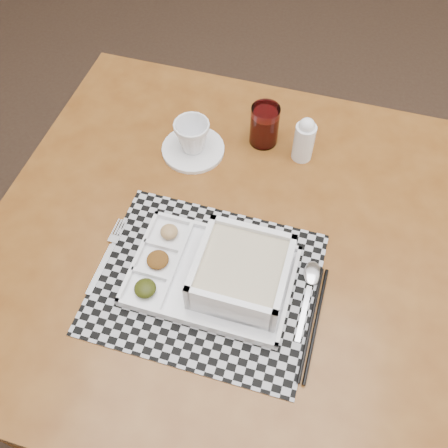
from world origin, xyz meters
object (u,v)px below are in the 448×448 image
(dining_table, at_px, (219,253))
(juice_glass, at_px, (264,126))
(cup, at_px, (192,136))
(serving_tray, at_px, (231,274))
(creamer_bottle, at_px, (304,139))

(dining_table, height_order, juice_glass, juice_glass)
(dining_table, distance_m, cup, 0.28)
(serving_tray, height_order, juice_glass, juice_glass)
(cup, relative_size, creamer_bottle, 0.71)
(serving_tray, xyz_separation_m, juice_glass, (0.01, 0.40, 0.01))
(dining_table, bearing_deg, juice_glass, 78.68)
(cup, relative_size, juice_glass, 0.81)
(dining_table, bearing_deg, serving_tray, -67.54)
(dining_table, bearing_deg, creamer_bottle, 58.75)
(dining_table, distance_m, creamer_bottle, 0.32)
(dining_table, relative_size, cup, 12.92)
(juice_glass, distance_m, creamer_bottle, 0.10)
(dining_table, relative_size, serving_tray, 3.18)
(cup, bearing_deg, juice_glass, 10.09)
(cup, xyz_separation_m, juice_glass, (0.16, 0.06, -0.00))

